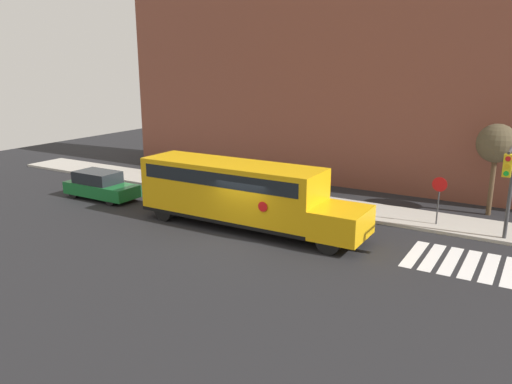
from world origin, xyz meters
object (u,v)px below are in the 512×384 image
Objects in this scene: stop_sign at (439,194)px; traffic_light at (510,175)px; parked_car at (100,186)px; tree_near_sidewalk at (497,144)px; school_bus at (239,191)px.

traffic_light is (2.94, -1.91, 1.62)m from stop_sign.
parked_car is 21.08m from tree_near_sidewalk.
parked_car is at bearing 178.76° from school_bus.
school_bus is 2.32× the size of traffic_light.
school_bus is 12.89m from tree_near_sidewalk.
parked_car is 1.83× the size of stop_sign.
tree_near_sidewalk is (9.86, 8.08, 1.89)m from school_bus.
school_bus is at bearing -1.24° from parked_car.
traffic_light is 5.43m from tree_near_sidewalk.
parked_car is 0.94× the size of traffic_light.
school_bus reaches higher than parked_car.
parked_car is 18.05m from stop_sign.
tree_near_sidewalk is (19.34, 7.88, 2.86)m from parked_car.
school_bus is at bearing -140.64° from tree_near_sidewalk.
tree_near_sidewalk is (1.88, 3.40, 2.03)m from stop_sign.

